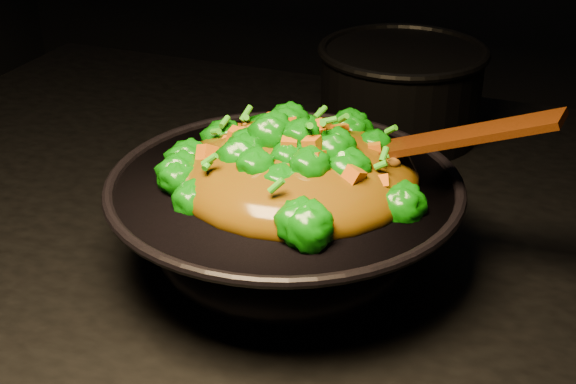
% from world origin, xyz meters
% --- Properties ---
extents(wok, '(0.35, 0.35, 0.10)m').
position_xyz_m(wok, '(0.07, -0.12, 0.95)').
color(wok, black).
rests_on(wok, stovetop).
extents(stir_fry, '(0.25, 0.25, 0.09)m').
position_xyz_m(stir_fry, '(0.08, -0.10, 1.04)').
color(stir_fry, '#0B6707').
rests_on(stir_fry, wok).
extents(spatula, '(0.26, 0.07, 0.11)m').
position_xyz_m(spatula, '(0.19, -0.07, 1.04)').
color(spatula, '#3A1B08').
rests_on(spatula, wok).
extents(back_pot, '(0.29, 0.29, 0.13)m').
position_xyz_m(back_pot, '(0.09, 0.27, 0.96)').
color(back_pot, black).
rests_on(back_pot, stovetop).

